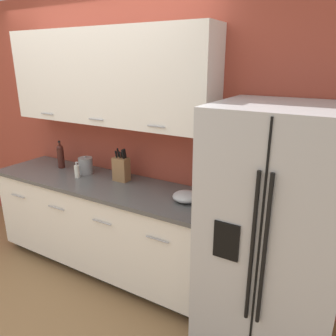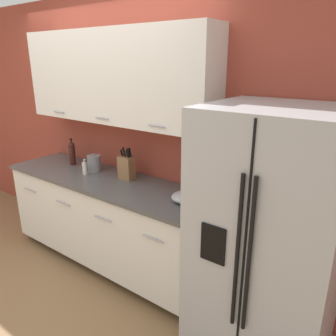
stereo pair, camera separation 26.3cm
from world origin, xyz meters
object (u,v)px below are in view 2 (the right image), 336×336
refrigerator (268,239)px  mixing_bowl (185,197)px  steel_canister (94,163)px  wine_bottle (72,153)px  knife_block (126,167)px  soap_dispenser (85,168)px

refrigerator → mixing_bowl: 0.73m
steel_canister → mixing_bowl: size_ratio=0.83×
refrigerator → wine_bottle: (-2.25, 0.19, 0.17)m
knife_block → mixing_bowl: 0.75m
soap_dispenser → mixing_bowl: soap_dispenser is taller
wine_bottle → steel_canister: wine_bottle is taller
soap_dispenser → steel_canister: size_ratio=0.89×
steel_canister → mixing_bowl: 1.17m
knife_block → refrigerator: bearing=-7.8°
wine_bottle → steel_canister: bearing=-1.1°
refrigerator → steel_canister: 1.90m
knife_block → steel_canister: bearing=-177.8°
steel_canister → mixing_bowl: bearing=-4.7°
refrigerator → soap_dispenser: (-1.88, 0.05, 0.11)m
soap_dispenser → wine_bottle: bearing=159.1°
knife_block → soap_dispenser: 0.45m
refrigerator → steel_canister: bearing=174.5°
wine_bottle → mixing_bowl: bearing=-3.9°
wine_bottle → mixing_bowl: 1.53m
refrigerator → wine_bottle: size_ratio=6.03×
knife_block → mixing_bowl: size_ratio=1.44×
refrigerator → knife_block: (-1.46, 0.20, 0.16)m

